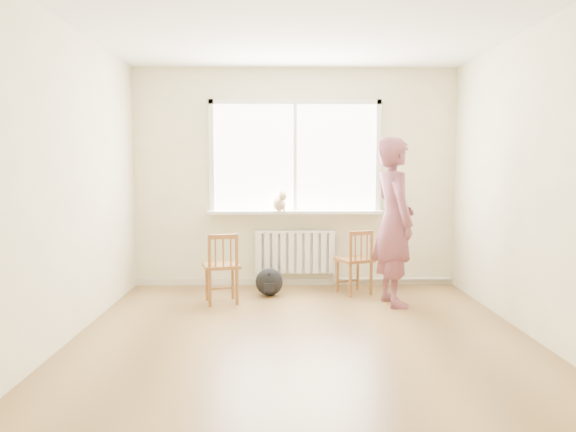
{
  "coord_description": "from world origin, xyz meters",
  "views": [
    {
      "loc": [
        -0.21,
        -4.75,
        1.48
      ],
      "look_at": [
        -0.11,
        1.2,
        0.96
      ],
      "focal_mm": 35.0,
      "sensor_mm": 36.0,
      "label": 1
    }
  ],
  "objects_px": {
    "backpack": "(269,282)",
    "chair_right": "(356,262)",
    "chair_left": "(222,268)",
    "person": "(394,222)",
    "cat": "(280,202)"
  },
  "relations": [
    {
      "from": "backpack",
      "to": "chair_right",
      "type": "bearing_deg",
      "value": 2.6
    },
    {
      "from": "chair_right",
      "to": "backpack",
      "type": "xyz_separation_m",
      "value": [
        -1.01,
        -0.05,
        -0.22
      ]
    },
    {
      "from": "chair_right",
      "to": "person",
      "type": "bearing_deg",
      "value": 99.45
    },
    {
      "from": "cat",
      "to": "backpack",
      "type": "bearing_deg",
      "value": -126.72
    },
    {
      "from": "chair_right",
      "to": "cat",
      "type": "relative_size",
      "value": 2.06
    },
    {
      "from": "cat",
      "to": "backpack",
      "type": "relative_size",
      "value": 1.17
    },
    {
      "from": "chair_left",
      "to": "chair_right",
      "type": "height_order",
      "value": "chair_left"
    },
    {
      "from": "chair_left",
      "to": "person",
      "type": "bearing_deg",
      "value": 164.34
    },
    {
      "from": "chair_right",
      "to": "backpack",
      "type": "distance_m",
      "value": 1.04
    },
    {
      "from": "chair_right",
      "to": "person",
      "type": "relative_size",
      "value": 0.42
    },
    {
      "from": "backpack",
      "to": "person",
      "type": "bearing_deg",
      "value": -18.15
    },
    {
      "from": "chair_right",
      "to": "cat",
      "type": "bearing_deg",
      "value": -47.01
    },
    {
      "from": "person",
      "to": "chair_left",
      "type": "bearing_deg",
      "value": 77.69
    },
    {
      "from": "chair_left",
      "to": "backpack",
      "type": "height_order",
      "value": "chair_left"
    },
    {
      "from": "cat",
      "to": "backpack",
      "type": "distance_m",
      "value": 0.99
    }
  ]
}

